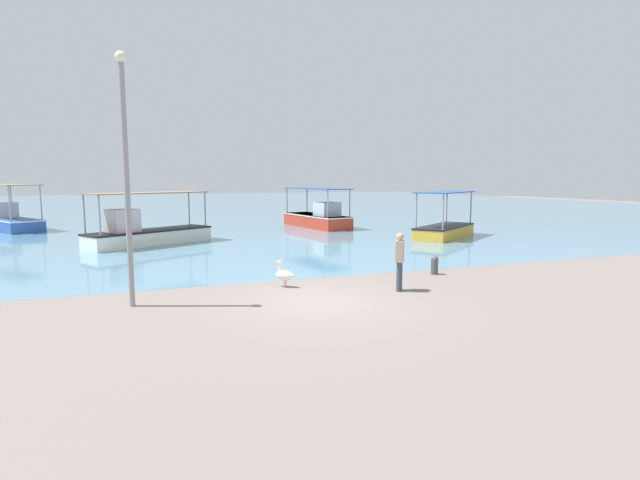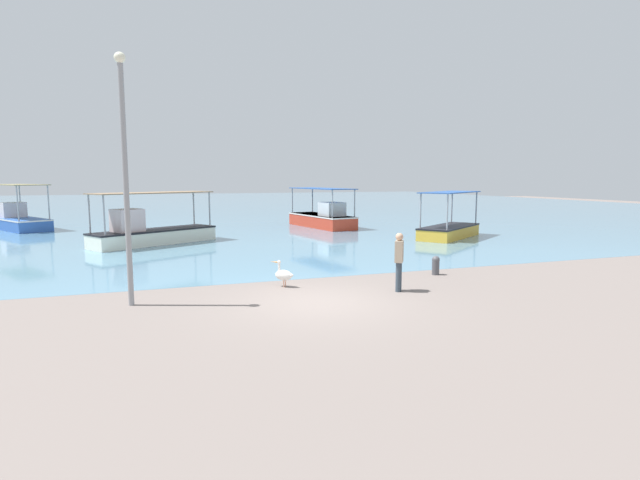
# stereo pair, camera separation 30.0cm
# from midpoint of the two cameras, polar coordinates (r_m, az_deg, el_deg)

# --- Properties ---
(ground) EXTENTS (120.00, 120.00, 0.00)m
(ground) POSITION_cam_midpoint_polar(r_m,az_deg,el_deg) (13.21, 0.35, -7.12)
(ground) COLOR slate
(harbor_water) EXTENTS (110.00, 90.00, 0.00)m
(harbor_water) POSITION_cam_midpoint_polar(r_m,az_deg,el_deg) (60.30, -15.25, 3.80)
(harbor_water) COLOR #5B89A3
(harbor_water) RESTS_ON ground
(fishing_boat_center) EXTENTS (5.06, 4.29, 2.50)m
(fishing_boat_center) POSITION_cam_midpoint_polar(r_m,az_deg,el_deg) (28.07, 14.85, 1.28)
(fishing_boat_center) COLOR gold
(fishing_boat_center) RESTS_ON harbor_water
(fishing_boat_near_right) EXTENTS (2.94, 6.24, 2.57)m
(fishing_boat_near_right) POSITION_cam_midpoint_polar(r_m,az_deg,el_deg) (32.94, 0.60, 2.61)
(fishing_boat_near_right) COLOR red
(fishing_boat_near_right) RESTS_ON harbor_water
(fishing_boat_far_right) EXTENTS (4.34, 5.55, 2.84)m
(fishing_boat_far_right) POSITION_cam_midpoint_polar(r_m,az_deg,el_deg) (36.62, -30.93, 2.02)
(fishing_boat_far_right) COLOR #305CB2
(fishing_boat_far_right) RESTS_ON harbor_water
(fishing_boat_near_left) EXTENTS (6.21, 4.61, 2.55)m
(fishing_boat_near_left) POSITION_cam_midpoint_polar(r_m,az_deg,el_deg) (25.69, -18.46, 0.93)
(fishing_boat_near_left) COLOR white
(fishing_boat_near_left) RESTS_ON harbor_water
(pelican) EXTENTS (0.64, 0.65, 0.80)m
(pelican) POSITION_cam_midpoint_polar(r_m,az_deg,el_deg) (14.97, -3.62, -3.96)
(pelican) COLOR #E0997A
(pelican) RESTS_ON ground
(lamp_post) EXTENTS (0.28, 0.28, 6.27)m
(lamp_post) POSITION_cam_midpoint_polar(r_m,az_deg,el_deg) (13.35, -20.79, 7.74)
(lamp_post) COLOR gray
(lamp_post) RESTS_ON ground
(mooring_bollard) EXTENTS (0.26, 0.26, 0.64)m
(mooring_bollard) POSITION_cam_midpoint_polar(r_m,az_deg,el_deg) (17.29, 13.57, -2.77)
(mooring_bollard) COLOR #47474C
(mooring_bollard) RESTS_ON ground
(fisherman_standing) EXTENTS (0.40, 0.46, 1.69)m
(fisherman_standing) POSITION_cam_midpoint_polar(r_m,az_deg,el_deg) (14.50, 9.60, -2.28)
(fisherman_standing) COLOR #34414D
(fisherman_standing) RESTS_ON ground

